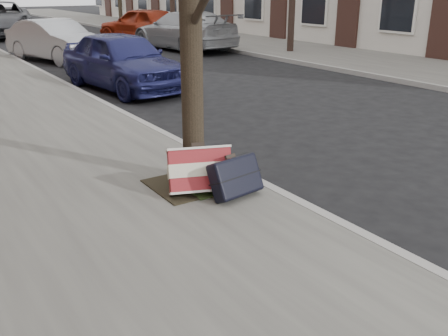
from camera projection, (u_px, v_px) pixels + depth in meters
ground at (388, 191)px, 5.87m from camera, size 120.00×120.00×0.00m
far_sidewalk at (228, 40)px, 21.64m from camera, size 4.00×70.00×0.12m
dirt_patch at (190, 184)px, 5.73m from camera, size 0.85×0.85×0.02m
suitcase_red at (200, 170)px, 5.44m from camera, size 0.77×0.59×0.53m
suitcase_navy at (235, 177)px, 5.34m from camera, size 0.63×0.42×0.46m
car_near_front at (123, 61)px, 11.43m from camera, size 1.98×4.04×1.33m
car_near_mid at (56, 41)px, 15.76m from camera, size 2.41×4.14×1.29m
car_near_back at (1, 19)px, 23.25m from camera, size 3.76×6.17×1.60m
car_far_front at (184, 30)px, 18.62m from camera, size 2.50×5.08×1.42m
car_far_back at (142, 25)px, 21.19m from camera, size 2.88×4.58×1.45m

